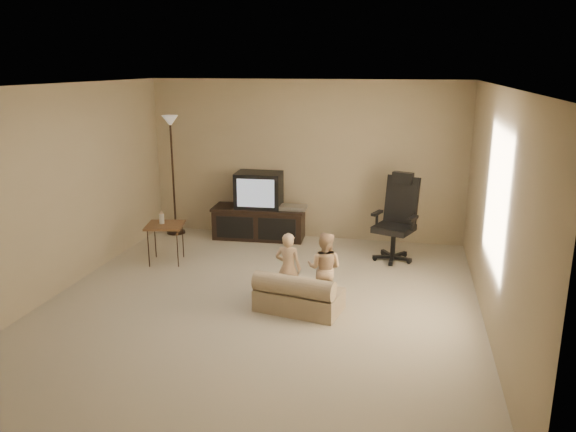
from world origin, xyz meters
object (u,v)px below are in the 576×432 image
(child_sofa, at_px, (298,296))
(toddler_left, at_px, (288,268))
(side_table, at_px, (165,225))
(toddler_right, at_px, (324,268))
(tv_stand, at_px, (259,211))
(floor_lamp, at_px, (172,149))
(office_chair, at_px, (396,229))

(child_sofa, xyz_separation_m, toddler_left, (-0.16, 0.22, 0.24))
(side_table, relative_size, toddler_left, 0.88)
(side_table, bearing_deg, toddler_right, -21.26)
(tv_stand, height_order, child_sofa, tv_stand)
(floor_lamp, height_order, toddler_left, floor_lamp)
(tv_stand, bearing_deg, office_chair, -17.54)
(office_chair, relative_size, toddler_left, 1.46)
(tv_stand, relative_size, child_sofa, 1.48)
(office_chair, distance_m, toddler_left, 2.18)
(toddler_left, bearing_deg, side_table, -21.39)
(tv_stand, distance_m, toddler_left, 2.59)
(office_chair, distance_m, side_table, 3.27)
(side_table, relative_size, child_sofa, 0.73)
(tv_stand, xyz_separation_m, toddler_left, (0.99, -2.40, -0.02))
(tv_stand, bearing_deg, toddler_right, -61.74)
(tv_stand, height_order, office_chair, office_chair)
(office_chair, bearing_deg, toddler_left, -101.53)
(toddler_right, bearing_deg, floor_lamp, -31.28)
(floor_lamp, relative_size, child_sofa, 1.88)
(tv_stand, distance_m, office_chair, 2.24)
(tv_stand, height_order, toddler_left, tv_stand)
(tv_stand, bearing_deg, toddler_left, -70.47)
(tv_stand, distance_m, floor_lamp, 1.73)
(floor_lamp, bearing_deg, office_chair, -8.35)
(side_table, bearing_deg, tv_stand, 54.28)
(tv_stand, distance_m, toddler_right, 2.71)
(office_chair, xyz_separation_m, toddler_left, (-1.18, -1.83, -0.02))
(floor_lamp, bearing_deg, tv_stand, 1.49)
(toddler_left, xyz_separation_m, toddler_right, (0.41, 0.07, 0.00))
(floor_lamp, distance_m, toddler_left, 3.52)
(side_table, bearing_deg, child_sofa, -29.85)
(child_sofa, height_order, toddler_left, toddler_left)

